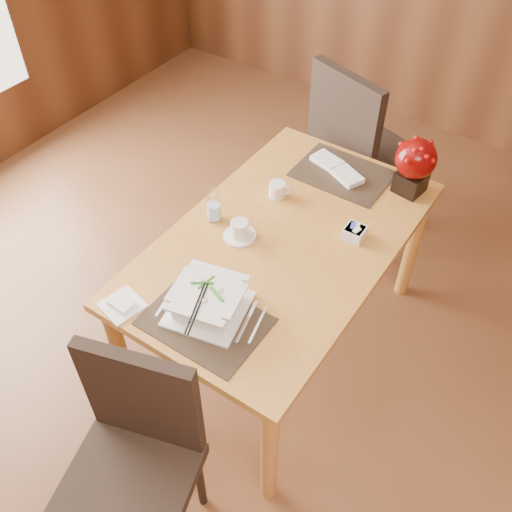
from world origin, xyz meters
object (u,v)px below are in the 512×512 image
Objects in this scene: water_glass at (213,206)px; sugar_caddy at (355,233)px; coffee_cup at (240,230)px; berry_decor at (415,163)px; creamer_jug at (277,190)px; soup_setting at (208,301)px; near_chair at (134,452)px; bread_plate at (122,305)px; far_chair at (357,145)px; dining_table at (282,254)px.

water_glass is 0.63m from sugar_caddy.
sugar_caddy is at bearing 33.65° from coffee_cup.
water_glass is at bearing -133.48° from berry_decor.
creamer_jug is (0.15, 0.30, -0.04)m from water_glass.
near_chair is (0.06, -0.53, -0.26)m from soup_setting.
sugar_caddy is at bearing 63.39° from near_chair.
near_chair is at bearing -96.44° from soup_setting.
creamer_jug is at bearing 81.43° from bread_plate.
bread_plate is at bearing -89.05° from water_glass.
far_chair reaches higher than water_glass.
bread_plate is 0.15× the size of near_chair.
far_chair is at bearing 83.79° from bread_plate.
near_chair is (-0.28, -1.64, -0.36)m from berry_decor.
bread_plate is at bearing -123.57° from sugar_caddy.
bread_plate is 0.54m from near_chair.
sugar_caddy reaches higher than dining_table.
berry_decor reaches higher than dining_table.
water_glass is 0.16× the size of near_chair.
water_glass is 0.33m from creamer_jug.
soup_setting is 2.18× the size of water_glass.
dining_table is at bearing -117.47° from berry_decor.
far_chair is (0.19, 1.06, -0.22)m from water_glass.
berry_decor is at bearing 46.52° from water_glass.
coffee_cup is 0.13× the size of far_chair.
bread_plate is (-0.31, -0.67, 0.10)m from dining_table.
dining_table is 5.38× the size of berry_decor.
soup_setting is 3.88× the size of sugar_caddy.
creamer_jug is at bearing 127.55° from dining_table.
coffee_cup is at bearing -150.14° from dining_table.
near_chair is at bearing -69.52° from water_glass.
soup_setting reaches higher than sugar_caddy.
coffee_cup is 0.99× the size of bread_plate.
soup_setting is at bearing -70.97° from coffee_cup.
coffee_cup is 0.93× the size of water_glass.
coffee_cup is at bearing -111.95° from creamer_jug.
near_chair is (0.21, -1.26, -0.24)m from creamer_jug.
water_glass is 0.14× the size of far_chair.
far_chair is at bearing 61.99° from creamer_jug.
coffee_cup reaches higher than bread_plate.
creamer_jug is at bearing 63.74° from water_glass.
coffee_cup is 0.99m from near_chair.
creamer_jug is 0.10× the size of near_chair.
sugar_caddy is (0.27, 0.68, -0.03)m from soup_setting.
berry_decor reaches higher than near_chair.
berry_decor reaches higher than creamer_jug.
berry_decor is at bearing 63.70° from near_chair.
dining_table is 0.32m from creamer_jug.
water_glass is at bearing 111.79° from soup_setting.
far_chair is at bearing 139.44° from berry_decor.
bread_plate is (-0.15, -0.58, -0.03)m from coffee_cup.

